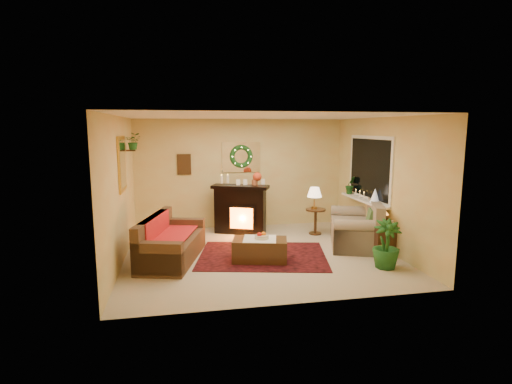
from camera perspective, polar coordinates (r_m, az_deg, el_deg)
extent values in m
plane|color=beige|center=(7.75, 0.50, -8.83)|extent=(5.00, 5.00, 0.00)
plane|color=white|center=(7.38, 0.53, 10.76)|extent=(5.00, 5.00, 0.00)
plane|color=#EFD88C|center=(9.65, -2.15, 2.64)|extent=(5.00, 5.00, 0.00)
plane|color=#EFD88C|center=(5.30, 5.36, -2.78)|extent=(5.00, 5.00, 0.00)
plane|color=#EFD88C|center=(7.38, -18.88, 0.14)|extent=(4.50, 4.50, 0.00)
plane|color=#EFD88C|center=(8.31, 17.65, 1.16)|extent=(4.50, 4.50, 0.00)
cube|color=maroon|center=(7.63, 0.95, -9.07)|extent=(2.69, 2.24, 0.01)
cube|color=#482E1A|center=(7.46, -11.89, -6.31)|extent=(1.30, 2.04, 0.81)
cube|color=#C10012|center=(7.60, -12.26, -5.83)|extent=(0.80, 1.30, 0.02)
cube|color=black|center=(9.12, -2.26, -2.52)|extent=(1.19, 0.77, 1.04)
sphere|color=red|center=(9.03, 0.17, 2.20)|extent=(0.20, 0.20, 0.20)
cylinder|color=silver|center=(8.91, -4.94, 1.81)|extent=(0.06, 0.06, 0.18)
cylinder|color=#ECEBCB|center=(8.97, -4.06, 1.87)|extent=(0.06, 0.06, 0.19)
cube|color=white|center=(9.59, -2.14, 5.00)|extent=(0.92, 0.02, 0.72)
torus|color=#194719|center=(9.55, -2.11, 5.10)|extent=(0.55, 0.11, 0.55)
cube|color=#381E11|center=(9.49, -10.23, 3.91)|extent=(0.32, 0.03, 0.48)
cube|color=gold|center=(7.62, -18.60, 3.84)|extent=(0.03, 0.84, 1.00)
imported|color=#194719|center=(8.33, -17.05, 5.84)|extent=(0.33, 0.28, 0.36)
cube|color=gray|center=(8.49, 13.97, -4.57)|extent=(1.42, 1.83, 0.93)
cube|color=white|center=(8.76, 15.94, 3.28)|extent=(0.03, 1.86, 1.36)
cube|color=black|center=(8.76, 15.85, 3.28)|extent=(0.02, 1.70, 1.22)
cube|color=white|center=(8.81, 15.13, -1.13)|extent=(0.22, 1.86, 0.04)
cone|color=silver|center=(8.42, 16.63, -0.48)|extent=(0.19, 0.19, 0.29)
imported|color=black|center=(9.40, 13.34, 0.90)|extent=(0.30, 0.24, 0.54)
cylinder|color=black|center=(9.17, 8.48, -3.98)|extent=(0.46, 0.46, 0.58)
cone|color=#FDD7A9|center=(9.09, 8.35, -0.53)|extent=(0.33, 0.33, 0.51)
cube|color=#321B0B|center=(8.03, 17.27, -6.60)|extent=(0.57, 0.57, 0.59)
cone|color=orange|center=(7.90, 17.50, -3.32)|extent=(0.26, 0.26, 0.38)
cube|color=#542A19|center=(7.30, 0.55, -8.24)|extent=(1.07, 0.75, 0.41)
cylinder|color=beige|center=(7.24, 0.81, -6.42)|extent=(0.26, 0.26, 0.06)
imported|color=#22632A|center=(7.24, 18.14, -6.88)|extent=(1.56, 1.56, 2.52)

